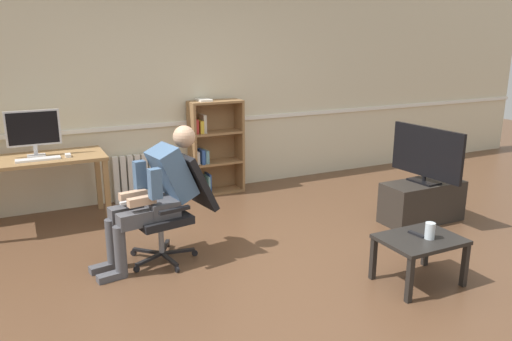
% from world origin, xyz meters
% --- Properties ---
extents(ground_plane, '(18.00, 18.00, 0.00)m').
position_xyz_m(ground_plane, '(0.00, 0.00, 0.00)').
color(ground_plane, brown).
extents(back_wall, '(12.00, 0.13, 2.70)m').
position_xyz_m(back_wall, '(0.00, 2.65, 1.35)').
color(back_wall, beige).
rests_on(back_wall, ground_plane).
extents(computer_desk, '(1.27, 0.66, 0.76)m').
position_xyz_m(computer_desk, '(-1.72, 2.15, 0.65)').
color(computer_desk, '#9E7547').
rests_on(computer_desk, ground_plane).
extents(imac_monitor, '(0.54, 0.14, 0.48)m').
position_xyz_m(imac_monitor, '(-1.77, 2.23, 1.04)').
color(imac_monitor, silver).
rests_on(imac_monitor, computer_desk).
extents(keyboard, '(0.43, 0.12, 0.02)m').
position_xyz_m(keyboard, '(-1.76, 2.01, 0.77)').
color(keyboard, white).
rests_on(keyboard, computer_desk).
extents(computer_mouse, '(0.06, 0.10, 0.03)m').
position_xyz_m(computer_mouse, '(-1.47, 2.03, 0.77)').
color(computer_mouse, white).
rests_on(computer_mouse, computer_desk).
extents(bookshelf, '(0.68, 0.29, 1.22)m').
position_xyz_m(bookshelf, '(0.31, 2.45, 0.59)').
color(bookshelf, olive).
rests_on(bookshelf, ground_plane).
extents(radiator, '(0.68, 0.08, 0.58)m').
position_xyz_m(radiator, '(-0.60, 2.54, 0.29)').
color(radiator, white).
rests_on(radiator, ground_plane).
extents(office_chair, '(0.82, 0.63, 0.96)m').
position_xyz_m(office_chair, '(-0.71, 0.76, 0.52)').
color(office_chair, black).
rests_on(office_chair, ground_plane).
extents(person_seated, '(1.01, 0.46, 1.22)m').
position_xyz_m(person_seated, '(-0.89, 0.73, 0.65)').
color(person_seated, '#4C4C51').
rests_on(person_seated, ground_plane).
extents(tv_stand, '(0.91, 0.40, 0.45)m').
position_xyz_m(tv_stand, '(1.98, 0.44, 0.22)').
color(tv_stand, '#2D2823').
rests_on(tv_stand, ground_plane).
extents(tv_screen, '(0.22, 0.91, 0.60)m').
position_xyz_m(tv_screen, '(1.98, 0.44, 0.76)').
color(tv_screen, black).
rests_on(tv_screen, tv_stand).
extents(coffee_table, '(0.65, 0.49, 0.40)m').
position_xyz_m(coffee_table, '(0.92, -0.61, 0.34)').
color(coffee_table, black).
rests_on(coffee_table, ground_plane).
extents(drinking_glass, '(0.08, 0.08, 0.14)m').
position_xyz_m(drinking_glass, '(0.97, -0.66, 0.47)').
color(drinking_glass, silver).
rests_on(drinking_glass, coffee_table).
extents(spare_remote, '(0.05, 0.15, 0.02)m').
position_xyz_m(spare_remote, '(0.92, -0.56, 0.41)').
color(spare_remote, black).
rests_on(spare_remote, coffee_table).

